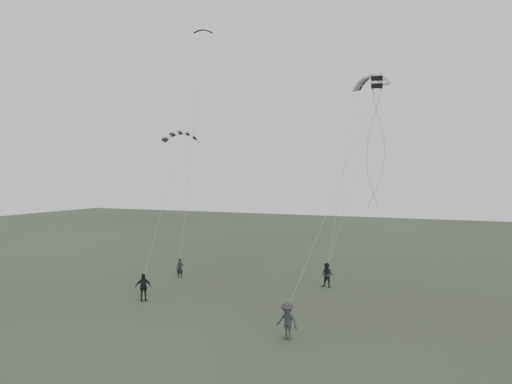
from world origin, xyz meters
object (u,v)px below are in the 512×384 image
at_px(flyer_left, 180,268).
at_px(kite_striped, 181,133).
at_px(flyer_center, 143,287).
at_px(kite_pale_large, 370,76).
at_px(kite_box, 377,82).
at_px(kite_dark_small, 203,30).
at_px(flyer_far, 287,321).
at_px(flyer_right, 327,275).

relative_size(flyer_left, kite_striped, 0.54).
relative_size(flyer_left, flyer_center, 0.86).
bearing_deg(kite_striped, kite_pale_large, -4.22).
bearing_deg(kite_box, flyer_left, 152.73).
bearing_deg(kite_dark_small, flyer_left, -114.51).
distance_m(flyer_far, kite_dark_small, 26.91).
bearing_deg(flyer_right, kite_pale_large, 83.82).
bearing_deg(flyer_left, flyer_far, -51.32).
distance_m(flyer_left, flyer_far, 16.49).
height_order(flyer_right, kite_striped, kite_striped).
xyz_separation_m(kite_dark_small, kite_striped, (0.94, -4.94, -8.96)).
height_order(kite_pale_large, kite_striped, kite_pale_large).
distance_m(flyer_right, kite_box, 14.27).
distance_m(flyer_left, kite_striped, 10.65).
bearing_deg(flyer_left, kite_pale_large, 21.92).
bearing_deg(kite_dark_small, flyer_far, -69.33).
height_order(flyer_left, kite_box, kite_box).
height_order(flyer_right, kite_pale_large, kite_pale_large).
distance_m(flyer_left, flyer_center, 7.24).
xyz_separation_m(flyer_left, kite_pale_large, (13.06, 8.83, 15.56)).
bearing_deg(flyer_far, flyer_right, 109.93).
distance_m(flyer_center, kite_striped, 11.78).
xyz_separation_m(flyer_far, kite_pale_large, (0.28, 19.25, 15.41)).
bearing_deg(flyer_left, kite_dark_small, 74.86).
distance_m(flyer_right, flyer_far, 11.90).
xyz_separation_m(flyer_left, flyer_right, (11.53, 1.42, 0.13)).
relative_size(flyer_right, kite_striped, 0.63).
bearing_deg(flyer_left, kite_striped, -64.48).
relative_size(flyer_center, kite_pale_large, 0.48).
bearing_deg(flyer_center, flyer_left, 64.10).
relative_size(kite_pale_large, kite_box, 5.16).
bearing_deg(flyer_right, flyer_far, -78.45).
height_order(flyer_far, kite_dark_small, kite_dark_small).
bearing_deg(kite_pale_large, kite_dark_small, -121.61).
xyz_separation_m(flyer_center, kite_pale_large, (11.36, 15.87, 15.44)).
distance_m(flyer_far, kite_box, 14.68).
distance_m(flyer_center, kite_dark_small, 22.06).
bearing_deg(flyer_center, flyer_right, 1.26).
bearing_deg(flyer_center, flyer_far, -56.36).
distance_m(kite_pale_large, kite_striped, 16.56).
relative_size(flyer_far, kite_pale_large, 0.50).
distance_m(flyer_left, flyer_right, 11.61).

